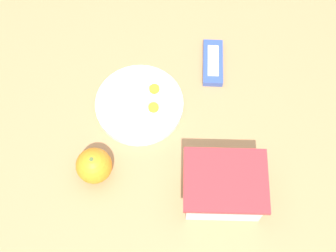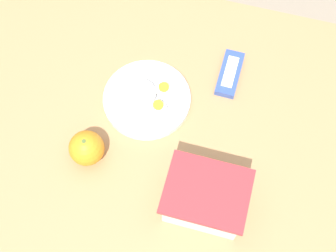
% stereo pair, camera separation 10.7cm
% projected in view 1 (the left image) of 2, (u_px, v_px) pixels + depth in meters
% --- Properties ---
extents(ground_plane, '(10.00, 10.00, 0.00)m').
position_uv_depth(ground_plane, '(156.00, 212.00, 1.75)').
color(ground_plane, gray).
extents(table, '(1.10, 0.84, 0.73)m').
position_uv_depth(table, '(150.00, 150.00, 1.18)').
color(table, '#AD7F51').
rests_on(table, ground_plane).
extents(food_container, '(0.17, 0.14, 0.10)m').
position_uv_depth(food_container, '(223.00, 187.00, 0.99)').
color(food_container, white).
rests_on(food_container, table).
extents(orange_fruit, '(0.08, 0.08, 0.08)m').
position_uv_depth(orange_fruit, '(94.00, 166.00, 1.02)').
color(orange_fruit, orange).
rests_on(orange_fruit, table).
extents(rice_plate, '(0.21, 0.21, 0.05)m').
position_uv_depth(rice_plate, '(138.00, 103.00, 1.11)').
color(rice_plate, white).
rests_on(rice_plate, table).
extents(candy_bar, '(0.05, 0.13, 0.02)m').
position_uv_depth(candy_bar, '(213.00, 63.00, 1.16)').
color(candy_bar, '#334C9E').
rests_on(candy_bar, table).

